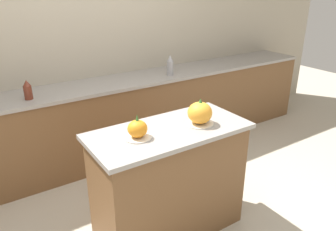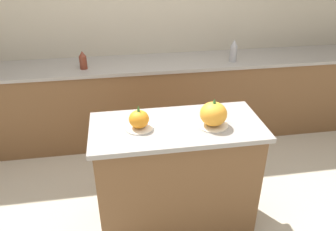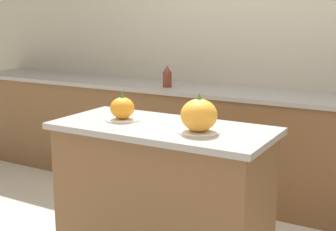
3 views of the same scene
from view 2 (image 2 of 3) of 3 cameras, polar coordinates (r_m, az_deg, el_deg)
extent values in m
plane|color=#BCB29E|center=(2.93, 1.32, -17.87)|extent=(12.00, 12.00, 0.00)
cube|color=#B2A893|center=(3.85, -3.37, 15.37)|extent=(8.00, 0.06, 2.50)
cube|color=brown|center=(2.62, 1.43, -10.96)|extent=(1.18, 0.52, 0.91)
cube|color=gray|center=(2.35, 1.57, -2.01)|extent=(1.24, 0.58, 0.03)
cube|color=brown|center=(3.81, -2.48, 2.42)|extent=(6.00, 0.56, 0.90)
cube|color=gray|center=(3.63, -2.64, 9.04)|extent=(6.00, 0.60, 0.03)
cylinder|color=silver|center=(2.31, -5.01, -2.11)|extent=(0.20, 0.20, 0.01)
ellipsoid|color=orange|center=(2.27, -5.08, -0.66)|extent=(0.14, 0.14, 0.13)
cone|color=#38702D|center=(2.23, -5.17, 1.22)|extent=(0.03, 0.03, 0.05)
cylinder|color=silver|center=(2.35, 7.77, -1.63)|extent=(0.22, 0.22, 0.01)
ellipsoid|color=orange|center=(2.31, 7.92, 0.27)|extent=(0.19, 0.19, 0.17)
cone|color=#38702D|center=(2.26, 8.08, 2.48)|extent=(0.03, 0.03, 0.04)
cylinder|color=#99999E|center=(3.69, 11.29, 10.51)|extent=(0.08, 0.08, 0.17)
cone|color=#99999E|center=(3.66, 11.47, 12.31)|extent=(0.07, 0.07, 0.07)
cylinder|color=maroon|center=(3.51, -14.54, 8.91)|extent=(0.08, 0.08, 0.13)
cone|color=maroon|center=(3.48, -14.73, 10.38)|extent=(0.07, 0.07, 0.06)
camera|label=1|loc=(0.86, -86.67, -8.32)|focal=35.00mm
camera|label=3|loc=(1.78, 78.31, -15.12)|focal=50.00mm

